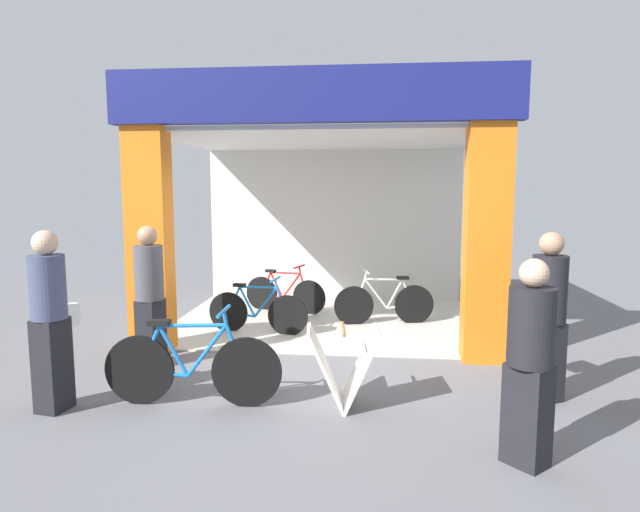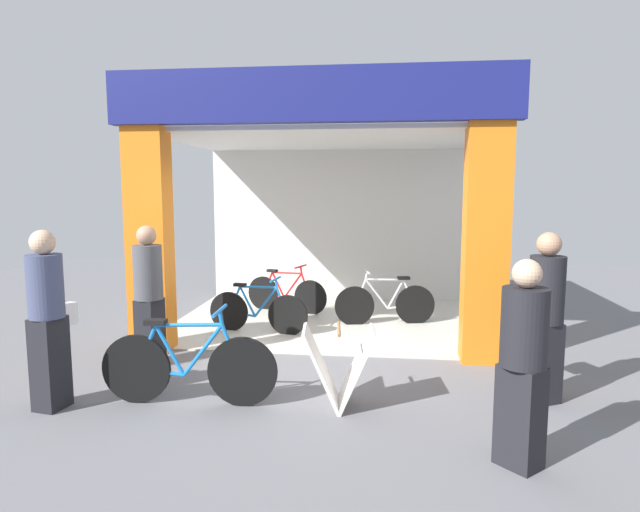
# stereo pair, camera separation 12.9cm
# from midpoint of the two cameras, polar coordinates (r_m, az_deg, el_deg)

# --- Properties ---
(ground_plane) EXTENTS (17.33, 17.33, 0.00)m
(ground_plane) POSITION_cam_midpoint_polar(r_m,az_deg,el_deg) (6.94, -1.27, -10.39)
(ground_plane) COLOR slate
(ground_plane) RESTS_ON ground
(shop_facade) EXTENTS (4.87, 3.85, 3.48)m
(shop_facade) POSITION_cam_midpoint_polar(r_m,az_deg,el_deg) (8.33, 0.13, 5.55)
(shop_facade) COLOR beige
(shop_facade) RESTS_ON ground
(bicycle_inside_0) EXTENTS (1.53, 0.44, 0.85)m
(bicycle_inside_0) POSITION_cam_midpoint_polar(r_m,az_deg,el_deg) (8.38, 6.36, -4.94)
(bicycle_inside_0) COLOR black
(bicycle_inside_0) RESTS_ON ground
(bicycle_inside_1) EXTENTS (1.42, 0.53, 0.81)m
(bicycle_inside_1) POSITION_cam_midpoint_polar(r_m,az_deg,el_deg) (9.17, -4.15, -3.96)
(bicycle_inside_1) COLOR black
(bicycle_inside_1) RESTS_ON ground
(bicycle_inside_2) EXTENTS (1.48, 0.41, 0.82)m
(bicycle_inside_2) POSITION_cam_midpoint_polar(r_m,az_deg,el_deg) (7.89, -7.08, -5.81)
(bicycle_inside_2) COLOR black
(bicycle_inside_2) RESTS_ON ground
(bicycle_parked_0) EXTENTS (1.73, 0.47, 0.95)m
(bicycle_parked_0) POSITION_cam_midpoint_polar(r_m,az_deg,el_deg) (5.48, -13.98, -11.26)
(bicycle_parked_0) COLOR black
(bicycle_parked_0) RESTS_ON ground
(sandwich_board_sign) EXTENTS (0.73, 0.55, 0.79)m
(sandwich_board_sign) POSITION_cam_midpoint_polar(r_m,az_deg,el_deg) (5.29, 1.75, -11.62)
(sandwich_board_sign) COLOR silver
(sandwich_board_sign) RESTS_ON ground
(pedestrian_0) EXTENTS (0.47, 0.64, 1.67)m
(pedestrian_0) POSITION_cam_midpoint_polar(r_m,az_deg,el_deg) (5.78, 22.15, -5.61)
(pedestrian_0) COLOR black
(pedestrian_0) RESTS_ON ground
(pedestrian_1) EXTENTS (0.37, 0.54, 1.71)m
(pedestrian_1) POSITION_cam_midpoint_polar(r_m,az_deg,el_deg) (5.69, -27.10, -5.90)
(pedestrian_1) COLOR black
(pedestrian_1) RESTS_ON ground
(pedestrian_2) EXTENTS (0.39, 0.39, 1.66)m
(pedestrian_2) POSITION_cam_midpoint_polar(r_m,az_deg,el_deg) (6.68, -18.02, -3.84)
(pedestrian_2) COLOR black
(pedestrian_2) RESTS_ON ground
(pedestrian_3) EXTENTS (0.48, 0.48, 1.58)m
(pedestrian_3) POSITION_cam_midpoint_polar(r_m,az_deg,el_deg) (4.38, 20.41, -10.28)
(pedestrian_3) COLOR black
(pedestrian_3) RESTS_ON ground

